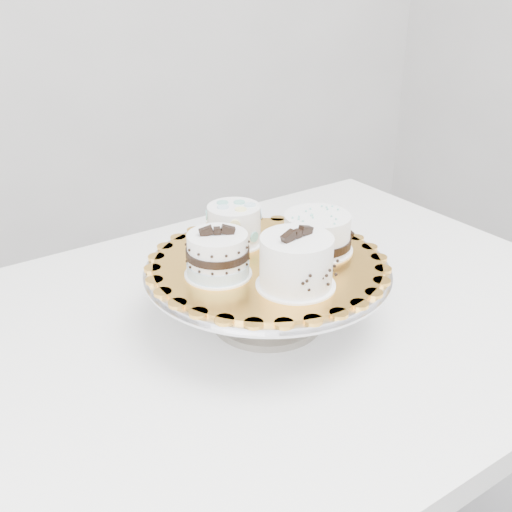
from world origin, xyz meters
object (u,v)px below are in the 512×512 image
cake_stand (267,283)px  cake_dots (234,224)px  cake_swirl (296,263)px  cake_ribbon (318,234)px  cake_board (268,263)px  cake_banded (218,256)px  table (237,360)px

cake_stand → cake_dots: size_ratio=3.56×
cake_stand → cake_swirl: size_ratio=3.17×
cake_stand → cake_ribbon: (0.09, -0.00, 0.07)m
cake_board → cake_banded: bearing=177.7°
cake_stand → cake_board: 0.04m
cake_stand → cake_board: (0.00, 0.00, 0.04)m
table → cake_swirl: bearing=-70.9°
cake_board → cake_ribbon: size_ratio=2.85×
cake_stand → cake_swirl: cake_swirl is taller
cake_stand → cake_banded: bearing=177.7°
cake_banded → cake_dots: bearing=71.4°
cake_ribbon → cake_swirl: bearing=-149.2°
cake_banded → cake_dots: size_ratio=1.08×
table → cake_dots: size_ratio=12.30×
table → cake_banded: cake_banded is taller
table → cake_board: (0.05, -0.02, 0.18)m
cake_board → cake_ribbon: bearing=-3.0°
cake_banded → cake_stand: bearing=21.0°
table → cake_ribbon: (0.14, -0.02, 0.21)m
cake_stand → cake_banded: cake_banded is taller
cake_board → cake_swirl: cake_swirl is taller
cake_swirl → cake_dots: cake_swirl is taller
cake_banded → cake_ribbon: cake_banded is taller
cake_swirl → cake_ribbon: (0.10, 0.08, -0.01)m
cake_dots → cake_ribbon: cake_dots is taller
cake_banded → cake_ribbon: size_ratio=0.94×
cake_stand → cake_swirl: 0.12m
cake_stand → cake_ribbon: bearing=-3.0°
table → cake_board: size_ratio=3.75×
cake_banded → cake_board: bearing=21.0°
table → cake_board: 0.19m
cake_board → cake_dots: (-0.01, 0.09, 0.04)m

